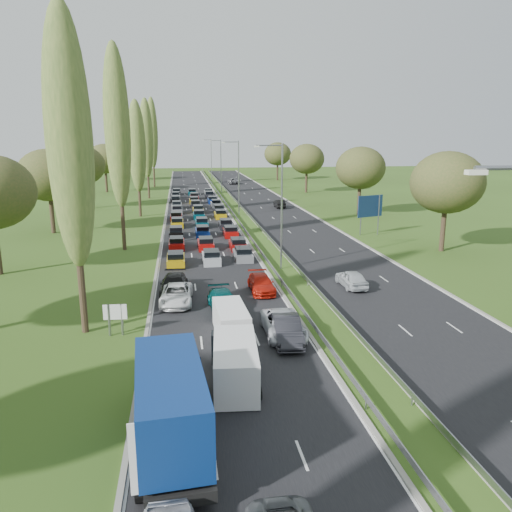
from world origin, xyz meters
TOP-DOWN VIEW (x-y plane):
  - ground at (4.50, 80.00)m, footprint 260.00×260.00m
  - near_carriageway at (-2.25, 82.50)m, footprint 10.50×215.00m
  - far_carriageway at (11.25, 82.50)m, footprint 10.50×215.00m
  - central_reservation at (4.50, 82.50)m, footprint 2.36×215.00m
  - lamp_columns at (4.50, 78.00)m, footprint 0.18×140.18m
  - poplar_row at (-11.50, 68.17)m, footprint 2.80×127.80m
  - woodland_left at (-22.00, 62.63)m, footprint 8.00×166.00m
  - woodland_right at (24.00, 66.67)m, footprint 8.00×153.00m
  - traffic_queue_fill at (-2.24, 77.81)m, footprint 9.13×68.24m
  - near_car_2 at (-5.55, 33.91)m, footprint 2.64×5.29m
  - near_car_3 at (-5.75, 36.32)m, footprint 2.38×5.36m
  - near_car_7 at (-2.13, 31.79)m, footprint 2.31×4.96m
  - near_car_9 at (1.32, 25.39)m, footprint 2.04×4.87m
  - near_car_10 at (1.29, 26.36)m, footprint 2.45×5.28m
  - near_car_11 at (1.40, 35.93)m, footprint 1.92×4.71m
  - far_car_0 at (9.25, 36.06)m, footprint 1.87×4.39m
  - far_car_1 at (12.82, 85.50)m, footprint 1.61×4.46m
  - far_car_2 at (9.41, 134.44)m, footprint 2.82×5.64m
  - blue_lorry at (-5.65, 15.56)m, footprint 2.55×9.17m
  - white_van_front at (-2.49, 20.56)m, footprint 2.18×5.57m
  - white_van_rear at (-2.04, 27.14)m, footprint 1.88×4.78m
  - info_sign at (-9.40, 28.06)m, footprint 1.50×0.18m
  - direction_sign at (19.40, 58.33)m, footprint 3.80×1.45m

SIDE VIEW (x-z plane):
  - ground at x=4.50m, z-range 0.00..0.00m
  - near_carriageway at x=-2.25m, z-range -0.02..0.02m
  - far_carriageway at x=11.25m, z-range -0.02..0.02m
  - traffic_queue_fill at x=-2.24m, z-range 0.04..0.84m
  - central_reservation at x=4.50m, z-range 0.39..0.71m
  - near_car_11 at x=1.40m, z-range 0.02..1.38m
  - near_car_7 at x=-2.13m, z-range 0.02..1.42m
  - near_car_2 at x=-5.55m, z-range 0.02..1.46m
  - far_car_1 at x=12.82m, z-range 0.02..1.48m
  - near_car_10 at x=1.29m, z-range 0.02..1.48m
  - far_car_0 at x=9.25m, z-range 0.02..1.50m
  - near_car_3 at x=-5.75m, z-range 0.02..1.55m
  - far_car_2 at x=9.41m, z-range 0.02..1.55m
  - near_car_9 at x=1.32m, z-range 0.02..1.58m
  - white_van_rear at x=-2.04m, z-range 0.03..1.95m
  - white_van_front at x=-2.49m, z-range 0.03..2.27m
  - info_sign at x=-9.40m, z-range 0.32..2.42m
  - blue_lorry at x=-5.65m, z-range 0.07..3.94m
  - direction_sign at x=19.40m, z-range 0.97..6.17m
  - lamp_columns at x=4.50m, z-range 0.00..12.00m
  - woodland_right at x=24.00m, z-range 2.13..13.23m
  - woodland_left at x=-22.00m, z-range 2.13..13.23m
  - poplar_row at x=-11.50m, z-range 1.17..23.61m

